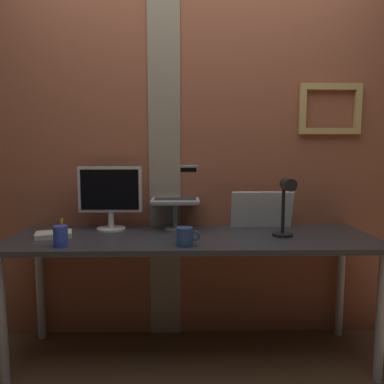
{
  "coord_description": "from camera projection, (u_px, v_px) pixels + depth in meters",
  "views": [
    {
      "loc": [
        -0.06,
        -2.04,
        1.24
      ],
      "look_at": [
        -0.01,
        0.13,
        1.0
      ],
      "focal_mm": 33.81,
      "sensor_mm": 36.0,
      "label": 1
    }
  ],
  "objects": [
    {
      "name": "ground_plane",
      "position": [
        194.0,
        360.0,
        2.17
      ],
      "size": [
        6.0,
        6.0,
        0.0
      ],
      "primitive_type": "plane",
      "color": "brown"
    },
    {
      "name": "coffee_mug",
      "position": [
        185.0,
        237.0,
        1.9
      ],
      "size": [
        0.13,
        0.09,
        0.1
      ],
      "color": "#2D4C8C",
      "rests_on": "desk"
    },
    {
      "name": "desk_lamp",
      "position": [
        286.0,
        201.0,
        2.05
      ],
      "size": [
        0.12,
        0.2,
        0.35
      ],
      "color": "black",
      "rests_on": "desk"
    },
    {
      "name": "laptop",
      "position": [
        176.0,
        190.0,
        2.35
      ],
      "size": [
        0.3,
        0.3,
        0.22
      ],
      "color": "#ADB2B7",
      "rests_on": "laptop_stand"
    },
    {
      "name": "pen_cup",
      "position": [
        61.0,
        236.0,
        1.88
      ],
      "size": [
        0.07,
        0.07,
        0.15
      ],
      "color": "blue",
      "rests_on": "desk"
    },
    {
      "name": "whiteboard_panel",
      "position": [
        262.0,
        210.0,
        2.33
      ],
      "size": [
        0.4,
        0.08,
        0.24
      ],
      "primitive_type": "cube",
      "rotation": [
        0.25,
        0.0,
        0.0
      ],
      "color": "white",
      "rests_on": "desk"
    },
    {
      "name": "monitor",
      "position": [
        110.0,
        193.0,
        2.27
      ],
      "size": [
        0.4,
        0.18,
        0.4
      ],
      "color": "silver",
      "rests_on": "desk"
    },
    {
      "name": "desk",
      "position": [
        192.0,
        248.0,
        2.12
      ],
      "size": [
        2.13,
        0.62,
        0.75
      ],
      "color": "#333338",
      "rests_on": "ground_plane"
    },
    {
      "name": "paper_clutter_stack",
      "position": [
        54.0,
        235.0,
        2.1
      ],
      "size": [
        0.23,
        0.19,
        0.03
      ],
      "primitive_type": "cube",
      "rotation": [
        0.0,
        0.0,
        0.3
      ],
      "color": "silver",
      "rests_on": "desk"
    },
    {
      "name": "laptop_stand",
      "position": [
        175.0,
        210.0,
        2.29
      ],
      "size": [
        0.28,
        0.22,
        0.18
      ],
      "color": "gray",
      "rests_on": "desk"
    },
    {
      "name": "brick_wall_back",
      "position": [
        193.0,
        146.0,
        2.43
      ],
      "size": [
        3.37,
        0.16,
        2.55
      ],
      "color": "#9E563D",
      "rests_on": "ground_plane"
    }
  ]
}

